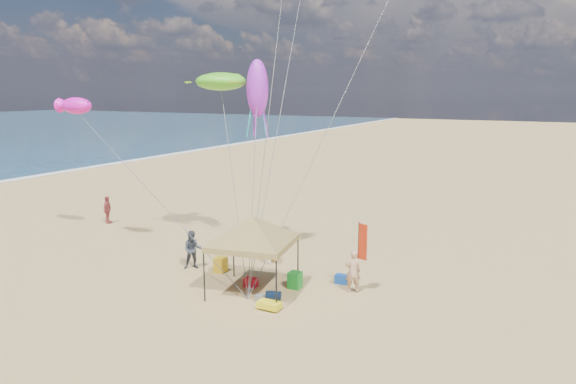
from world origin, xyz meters
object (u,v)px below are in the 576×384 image
beach_cart (269,305)px  person_near_b (193,250)px  cooler_blue (342,279)px  chair_green (295,280)px  person_near_a (353,271)px  person_near_c (269,247)px  chair_yellow (220,265)px  person_far_a (107,210)px  cooler_red (251,282)px  feather_flag (361,246)px  canopy_tent (253,219)px

beach_cart → person_near_b: (-5.49, 2.47, 0.71)m
cooler_blue → chair_green: size_ratio=0.77×
beach_cart → person_near_a: 3.90m
person_near_b → person_near_c: person_near_b is taller
chair_yellow → person_near_c: 2.53m
chair_green → person_near_b: bearing=-180.0°
person_near_c → person_far_a: person_far_a is taller
person_near_c → beach_cart: bearing=127.1°
cooler_red → beach_cart: cooler_red is taller
cooler_red → person_near_b: (-3.61, 0.74, 0.72)m
beach_cart → feather_flag: bearing=53.0°
feather_flag → beach_cart: feather_flag is taller
beach_cart → cooler_red: bearing=137.3°
chair_green → feather_flag: bearing=17.0°
feather_flag → cooler_red: feather_flag is taller
feather_flag → chair_green: bearing=-163.0°
chair_yellow → cooler_blue: bearing=12.6°
feather_flag → beach_cart: bearing=-127.0°
person_far_a → canopy_tent: bearing=-136.7°
cooler_red → person_near_b: size_ratio=0.30×
person_near_a → person_far_a: person_near_a is taller
person_near_c → canopy_tent: bearing=116.9°
beach_cart → person_near_a: size_ratio=0.49×
person_near_a → person_near_c: person_near_a is taller
cooler_red → chair_yellow: chair_yellow is taller
chair_green → chair_yellow: size_ratio=1.00×
feather_flag → person_far_a: feather_flag is taller
chair_green → person_near_b: 5.37m
feather_flag → person_far_a: bearing=168.6°
chair_yellow → person_near_a: (6.27, 0.48, 0.56)m
beach_cart → person_near_a: (2.17, 3.16, 0.71)m
feather_flag → person_near_c: feather_flag is taller
cooler_blue → person_near_a: 1.30m
feather_flag → chair_green: feather_flag is taller
beach_cart → person_near_a: bearing=55.5°
person_near_b → person_near_c: 3.59m
cooler_red → cooler_blue: size_ratio=1.00×
chair_green → beach_cart: size_ratio=0.78×
feather_flag → chair_green: size_ratio=4.27×
person_near_c → person_far_a: (-12.87, 2.19, 0.02)m
person_near_a → person_near_b: size_ratio=1.00×
person_near_a → person_near_c: (-4.87, 1.57, -0.06)m
cooler_red → canopy_tent: bearing=-48.4°
canopy_tent → chair_yellow: bearing=151.9°
chair_green → person_far_a: size_ratio=0.40×
chair_yellow → person_near_c: bearing=55.8°
person_near_a → person_near_c: bearing=-51.2°
canopy_tent → person_near_b: size_ratio=3.25×
cooler_red → person_far_a: bearing=159.3°
cooler_blue → chair_yellow: bearing=-167.4°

